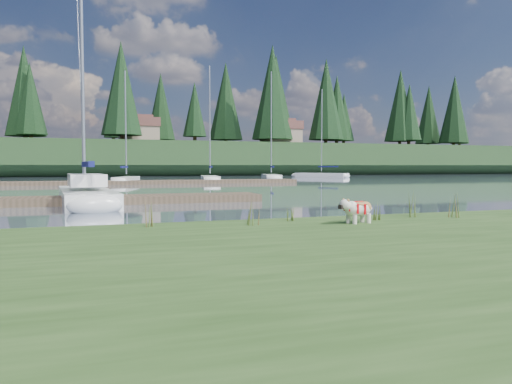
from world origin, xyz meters
name	(u,v)px	position (x,y,z in m)	size (l,w,h in m)	color
ground	(121,184)	(0.00, 30.00, 0.00)	(200.00, 200.00, 0.00)	slate
bank	(349,269)	(0.00, -6.00, 0.17)	(60.00, 9.00, 0.35)	#315020
ridge	(100,160)	(0.00, 73.00, 2.50)	(200.00, 20.00, 5.00)	black
bulldog	(358,208)	(2.00, -2.89, 0.65)	(0.83, 0.43, 0.49)	silver
sailboat_main	(85,192)	(-3.00, 9.79, 0.42)	(2.27, 9.10, 12.95)	white
dock_near	(57,201)	(-4.00, 9.00, 0.15)	(16.00, 2.00, 0.30)	#4C3D2C
dock_far	(146,182)	(2.00, 30.00, 0.15)	(26.00, 2.20, 0.30)	#4C3D2C
sailboat_bg_2	(128,179)	(0.75, 32.60, 0.33)	(3.03, 6.36, 9.63)	white
sailboat_bg_3	(210,178)	(8.33, 33.94, 0.33)	(2.76, 7.41, 10.77)	white
sailboat_bg_4	(271,177)	(16.48, 39.15, 0.33)	(3.62, 8.03, 11.66)	white
sailboat_bg_5	(317,175)	(26.22, 47.51, 0.32)	(5.88, 7.54, 11.52)	white
weed_0	(254,214)	(-0.03, -2.48, 0.55)	(0.17, 0.14, 0.49)	#475B23
weed_1	(289,213)	(0.89, -2.05, 0.52)	(0.17, 0.14, 0.41)	#475B23
weed_2	(412,204)	(3.76, -2.27, 0.64)	(0.17, 0.14, 0.68)	#475B23
weed_3	(151,214)	(-1.95, -2.16, 0.59)	(0.17, 0.14, 0.57)	#475B23
weed_4	(375,212)	(2.64, -2.52, 0.53)	(0.17, 0.14, 0.43)	#475B23
weed_5	(453,205)	(4.56, -2.64, 0.64)	(0.17, 0.14, 0.68)	#475B23
mud_lip	(242,233)	(0.00, -1.60, 0.07)	(60.00, 0.50, 0.14)	#33281C
conifer_3	(30,98)	(-10.00, 72.00, 11.74)	(4.84, 4.84, 12.25)	#382619
conifer_4	(121,88)	(3.00, 66.00, 13.09)	(6.16, 6.16, 15.10)	#382619
conifer_5	(195,109)	(15.00, 70.00, 10.83)	(3.96, 3.96, 10.35)	#382619
conifer_6	(272,92)	(28.00, 68.00, 13.99)	(7.04, 7.04, 17.00)	#382619
conifer_7	(337,108)	(42.00, 71.00, 12.19)	(5.28, 5.28, 13.20)	#382619
conifer_8	(409,112)	(55.00, 67.00, 11.51)	(4.62, 4.62, 11.77)	#382619
conifer_9	(454,109)	(68.00, 70.00, 12.87)	(5.94, 5.94, 14.62)	#382619
house_1	(139,130)	(6.00, 71.00, 7.31)	(6.30, 5.30, 4.65)	gray
house_2	(281,132)	(30.00, 69.00, 7.31)	(6.30, 5.30, 4.65)	gray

